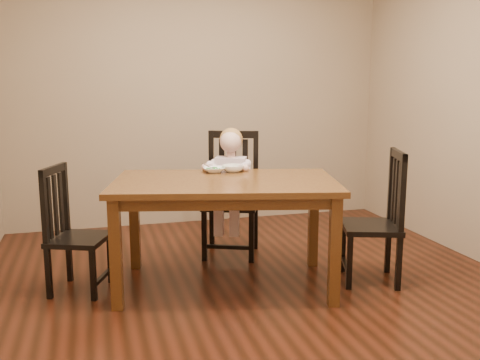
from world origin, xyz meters
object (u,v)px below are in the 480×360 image
object	(u,v)px
dining_table	(225,192)
bowl_peas	(214,170)
chair_right	(378,220)
chair_child	(232,196)
toddler	(231,180)
chair_left	(72,232)
bowl_veg	(233,168)

from	to	relation	value
dining_table	bowl_peas	world-z (taller)	bowl_peas
dining_table	chair_right	distance (m)	1.17
chair_child	chair_right	distance (m)	1.31
chair_child	bowl_peas	world-z (taller)	chair_child
chair_child	chair_right	bearing A→B (deg)	155.18
chair_right	toddler	xyz separation A→B (m)	(-0.91, 0.91, 0.19)
chair_child	toddler	size ratio (longest dim) A/B	1.81
chair_left	toddler	size ratio (longest dim) A/B	1.54
chair_left	bowl_peas	size ratio (longest dim) A/B	5.37
dining_table	chair_left	distance (m)	1.13
chair_child	chair_left	distance (m)	1.43
bowl_veg	chair_left	bearing A→B (deg)	-174.39
dining_table	bowl_veg	size ratio (longest dim) A/B	10.34
dining_table	bowl_veg	bearing A→B (deg)	65.69
toddler	bowl_veg	world-z (taller)	toddler
chair_right	bowl_veg	xyz separation A→B (m)	(-0.99, 0.54, 0.35)
chair_left	toddler	distance (m)	1.41
chair_left	bowl_peas	distance (m)	1.15
toddler	bowl_peas	distance (m)	0.45
chair_right	bowl_peas	bearing A→B (deg)	83.28
chair_left	bowl_peas	xyz separation A→B (m)	(1.08, 0.13, 0.38)
chair_child	chair_right	size ratio (longest dim) A/B	1.07
dining_table	bowl_veg	distance (m)	0.37
toddler	chair_left	bearing A→B (deg)	42.87
chair_right	bowl_veg	distance (m)	1.18
dining_table	chair_child	size ratio (longest dim) A/B	1.66
dining_table	toddler	xyz separation A→B (m)	(0.22, 0.69, -0.04)
bowl_veg	chair_right	bearing A→B (deg)	-28.80
chair_right	bowl_veg	world-z (taller)	chair_right
chair_right	toddler	distance (m)	1.30
chair_child	chair_left	size ratio (longest dim) A/B	1.17
chair_left	bowl_veg	distance (m)	1.29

